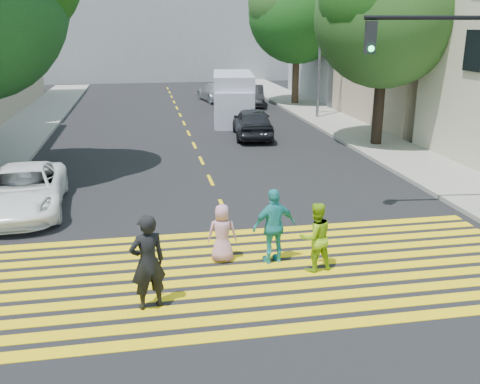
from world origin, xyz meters
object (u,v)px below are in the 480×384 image
object	(u,v)px
traffic_signal	(463,83)
pedestrian_extra	(274,226)
white_van	(233,99)
pedestrian_child	(222,233)
pedestrian_man	(148,262)
dark_car_parked	(252,96)
white_sedan	(24,190)
pedestrian_woman	(315,237)
dark_car_near	(253,122)
tree_right_near	(387,8)
tree_right_far	(299,8)
silver_car	(216,92)

from	to	relation	value
traffic_signal	pedestrian_extra	bearing A→B (deg)	-153.23
white_van	pedestrian_child	bearing A→B (deg)	-92.57
pedestrian_man	white_van	bearing A→B (deg)	-122.32
dark_car_parked	traffic_signal	world-z (taller)	traffic_signal
white_sedan	traffic_signal	bearing A→B (deg)	-15.94
pedestrian_man	pedestrian_woman	size ratio (longest dim) A/B	1.21
pedestrian_extra	dark_car_parked	size ratio (longest dim) A/B	0.43
pedestrian_man	pedestrian_child	size ratio (longest dim) A/B	1.39
white_van	pedestrian_man	bearing A→B (deg)	-96.27
white_sedan	dark_car_near	world-z (taller)	dark_car_near
pedestrian_extra	dark_car_parked	xyz separation A→B (m)	(4.68, 25.30, -0.21)
pedestrian_man	pedestrian_woman	distance (m)	3.93
tree_right_near	tree_right_far	bearing A→B (deg)	89.87
pedestrian_extra	white_van	xyz separation A→B (m)	(2.29, 19.19, 0.40)
tree_right_near	silver_car	distance (m)	18.17
pedestrian_man	traffic_signal	size ratio (longest dim) A/B	0.33
pedestrian_man	pedestrian_woman	bearing A→B (deg)	177.42
pedestrian_man	white_van	world-z (taller)	white_van
pedestrian_man	pedestrian_child	bearing A→B (deg)	-150.54
tree_right_near	dark_car_parked	world-z (taller)	tree_right_near
pedestrian_man	tree_right_far	bearing A→B (deg)	-129.99
tree_right_far	pedestrian_child	world-z (taller)	tree_right_far
white_van	white_sedan	bearing A→B (deg)	-113.80
white_sedan	tree_right_far	bearing A→B (deg)	51.18
tree_right_near	white_sedan	bearing A→B (deg)	-155.04
tree_right_far	white_sedan	world-z (taller)	tree_right_far
traffic_signal	tree_right_near	bearing A→B (deg)	84.35
silver_car	dark_car_parked	size ratio (longest dim) A/B	1.11
pedestrian_woman	white_van	world-z (taller)	white_van
tree_right_near	dark_car_near	xyz separation A→B (m)	(-5.30, 3.01, -5.36)
pedestrian_extra	traffic_signal	size ratio (longest dim) A/B	0.30
pedestrian_woman	white_sedan	xyz separation A→B (m)	(-7.36, 5.47, -0.14)
tree_right_near	pedestrian_extra	xyz separation A→B (m)	(-7.78, -11.55, -5.21)
pedestrian_woman	white_van	size ratio (longest dim) A/B	0.27
pedestrian_woman	pedestrian_child	world-z (taller)	pedestrian_woman
pedestrian_extra	white_van	size ratio (longest dim) A/B	0.30
white_van	pedestrian_extra	bearing A→B (deg)	-88.94
tree_right_far	dark_car_parked	world-z (taller)	tree_right_far
pedestrian_man	white_van	size ratio (longest dim) A/B	0.32
silver_car	traffic_signal	size ratio (longest dim) A/B	0.79
pedestrian_woman	silver_car	xyz separation A→B (m)	(1.70, 28.66, -0.13)
white_sedan	traffic_signal	distance (m)	13.05
pedestrian_child	traffic_signal	world-z (taller)	traffic_signal
dark_car_parked	tree_right_near	bearing A→B (deg)	-67.89
pedestrian_man	dark_car_parked	distance (m)	28.00
pedestrian_man	silver_car	xyz separation A→B (m)	(5.48, 29.71, -0.30)
white_sedan	dark_car_parked	size ratio (longest dim) A/B	1.15
tree_right_far	traffic_signal	world-z (taller)	tree_right_far
pedestrian_child	dark_car_near	distance (m)	14.72
silver_car	tree_right_near	bearing A→B (deg)	98.68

